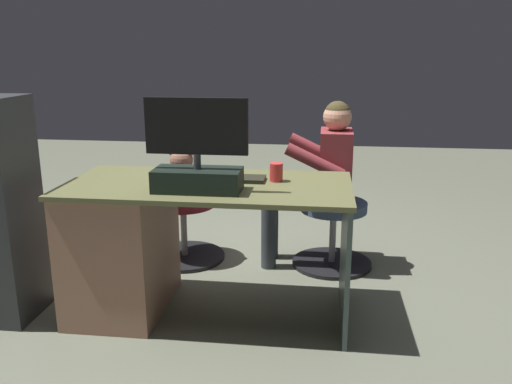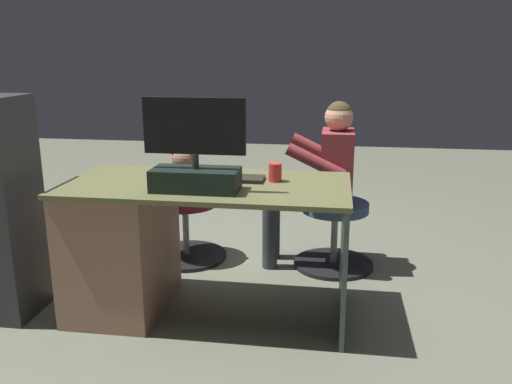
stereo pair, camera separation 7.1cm
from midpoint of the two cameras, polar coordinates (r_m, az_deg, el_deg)
The scene contains 11 objects.
ground_plane at distance 3.35m, azimuth -2.99°, elevation -9.89°, with size 10.00×10.00×0.00m, color #636855.
desk at distance 3.01m, azimuth -11.74°, elevation -5.11°, with size 1.48×0.72×0.73m.
monitor at distance 2.63m, azimuth -5.70°, elevation 2.90°, with size 0.50×0.20×0.45m.
keyboard at distance 2.85m, azimuth -2.64°, elevation 1.48°, with size 0.42×0.14×0.02m, color black.
computer_mouse at distance 2.93m, azimuth -8.36°, elevation 1.85°, with size 0.06×0.10×0.04m, color #2F2923.
cup at distance 2.82m, azimuth 2.77°, elevation 2.10°, with size 0.07×0.07×0.10m, color red.
tv_remote at distance 2.89m, azimuth -8.53°, elevation 1.49°, with size 0.04×0.15×0.02m, color black.
office_chair_teddy at distance 3.71m, azimuth -6.95°, elevation -3.34°, with size 0.55×0.55×0.44m.
teddy_bear at distance 3.63m, azimuth -7.07°, elevation 1.97°, with size 0.24×0.24×0.35m.
visitor_chair at distance 3.59m, azimuth 8.91°, elevation -3.94°, with size 0.53×0.53×0.44m.
person at distance 3.48m, azimuth 7.52°, elevation 2.04°, with size 0.57×0.47×1.10m.
Camera 2 is at (-0.65, 2.97, 1.42)m, focal length 37.63 mm.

